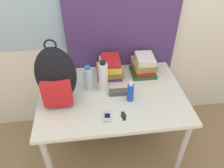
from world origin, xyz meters
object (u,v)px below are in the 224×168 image
object	(u,v)px
book_stack_left	(110,68)
sunscreen_bottle	(130,92)
sunglasses_case	(118,92)
sports_bottle	(103,76)
cell_phone	(107,116)
wristwatch	(124,116)
water_bottle	(88,79)
backpack	(56,77)
book_stack_center	(144,65)

from	to	relation	value
book_stack_left	sunscreen_bottle	size ratio (longest dim) A/B	1.44
sunglasses_case	book_stack_left	bearing A→B (deg)	98.27
book_stack_left	sports_bottle	world-z (taller)	sports_bottle
book_stack_left	cell_phone	xyz separation A→B (m)	(-0.08, -0.50, -0.07)
sports_bottle	wristwatch	bearing A→B (deg)	-70.73
water_bottle	sunscreen_bottle	xyz separation A→B (m)	(0.31, -0.18, -0.02)
backpack	cell_phone	size ratio (longest dim) A/B	5.03
book_stack_center	wristwatch	distance (m)	0.58
sunscreen_bottle	cell_phone	distance (m)	0.26
water_bottle	cell_phone	size ratio (longest dim) A/B	2.14
book_stack_center	sunscreen_bottle	bearing A→B (deg)	-118.12
sports_bottle	sunscreen_bottle	bearing A→B (deg)	-39.65
sunglasses_case	wristwatch	size ratio (longest dim) A/B	1.77
backpack	water_bottle	bearing A→B (deg)	25.95
sunglasses_case	water_bottle	bearing A→B (deg)	157.00
water_bottle	cell_phone	bearing A→B (deg)	-71.18
sunglasses_case	book_stack_center	bearing A→B (deg)	45.15
sunscreen_bottle	water_bottle	bearing A→B (deg)	150.10
sports_bottle	cell_phone	xyz separation A→B (m)	(-0.00, -0.32, -0.12)
sunscreen_bottle	sunglasses_case	distance (m)	0.13
backpack	book_stack_center	size ratio (longest dim) A/B	2.17
book_stack_left	wristwatch	world-z (taller)	book_stack_left
sunscreen_bottle	wristwatch	world-z (taller)	sunscreen_bottle
book_stack_center	cell_phone	size ratio (longest dim) A/B	2.32
sports_bottle	wristwatch	xyz separation A→B (m)	(0.11, -0.32, -0.12)
sports_bottle	book_stack_center	bearing A→B (deg)	26.44
wristwatch	book_stack_left	bearing A→B (deg)	94.41
backpack	book_stack_center	xyz separation A→B (m)	(0.72, 0.28, -0.14)
book_stack_left	book_stack_center	distance (m)	0.30
cell_phone	wristwatch	world-z (taller)	cell_phone
backpack	sports_bottle	distance (m)	0.37
book_stack_center	wristwatch	xyz separation A→B (m)	(-0.26, -0.51, -0.08)
backpack	water_bottle	distance (m)	0.28
backpack	cell_phone	distance (m)	0.46
sunglasses_case	wristwatch	bearing A→B (deg)	-89.75
backpack	sunglasses_case	distance (m)	0.50
sports_bottle	cell_phone	bearing A→B (deg)	-90.53
book_stack_left	water_bottle	world-z (taller)	water_bottle
book_stack_center	water_bottle	xyz separation A→B (m)	(-0.49, -0.17, 0.02)
backpack	wristwatch	size ratio (longest dim) A/B	5.98
backpack	wristwatch	xyz separation A→B (m)	(0.46, -0.23, -0.21)
cell_phone	book_stack_center	bearing A→B (deg)	53.16
wristwatch	cell_phone	bearing A→B (deg)	177.65
book_stack_left	cell_phone	bearing A→B (deg)	-98.73
sports_bottle	sunglasses_case	size ratio (longest dim) A/B	1.76
book_stack_left	wristwatch	bearing A→B (deg)	-85.59
sunglasses_case	wristwatch	world-z (taller)	sunglasses_case
book_stack_left	sunglasses_case	distance (m)	0.27
water_bottle	sports_bottle	bearing A→B (deg)	-9.36
book_stack_left	wristwatch	distance (m)	0.51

